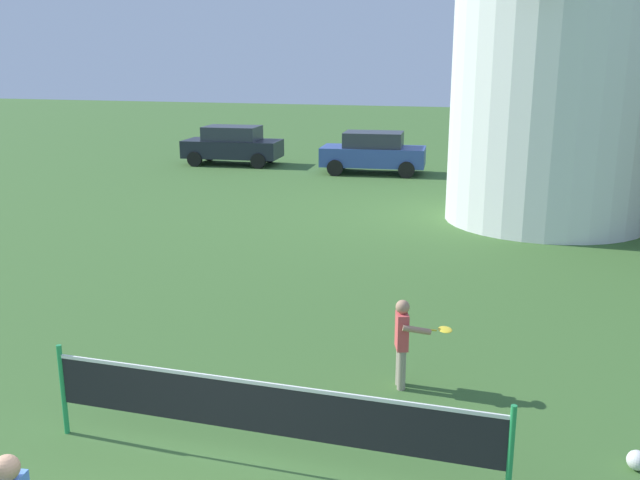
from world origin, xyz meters
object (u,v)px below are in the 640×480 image
object	(u,v)px
tennis_net	(266,409)
parked_car_blue	(373,152)
stray_ball	(637,460)
parked_car_black	(233,145)
player_far	(404,338)

from	to	relation	value
tennis_net	parked_car_blue	xyz separation A→B (m)	(-3.14, 19.63, 0.12)
stray_ball	parked_car_black	xyz separation A→B (m)	(-12.93, 19.16, 0.70)
parked_car_blue	tennis_net	bearing A→B (deg)	-80.91
tennis_net	parked_car_black	distance (m)	22.21
stray_ball	player_far	bearing A→B (deg)	156.21
parked_car_black	stray_ball	bearing A→B (deg)	-55.99
parked_car_blue	stray_ball	bearing A→B (deg)	-69.53
stray_ball	parked_car_blue	bearing A→B (deg)	110.47
parked_car_blue	player_far	bearing A→B (deg)	-76.40
parked_car_black	player_far	bearing A→B (deg)	-60.40
player_far	parked_car_blue	xyz separation A→B (m)	(-4.20, 17.35, 0.12)
player_far	parked_car_black	distance (m)	20.66
player_far	stray_ball	world-z (taller)	player_far
stray_ball	parked_car_black	distance (m)	23.13
player_far	tennis_net	bearing A→B (deg)	-114.83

